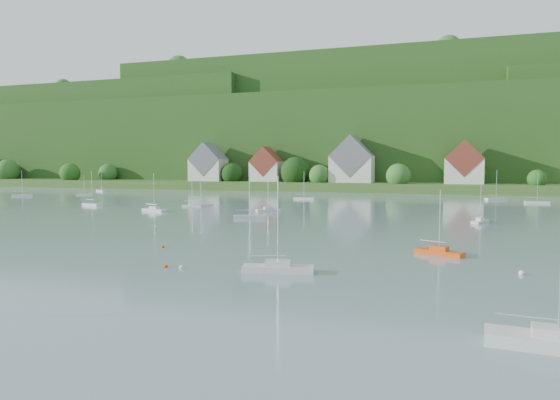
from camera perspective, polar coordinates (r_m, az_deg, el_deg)
name	(u,v)px	position (r m, az deg, el deg)	size (l,w,h in m)	color
far_shore_strip	(345,185)	(205.60, 7.40, 1.73)	(600.00, 60.00, 3.00)	#355720
forested_ridge	(369,140)	(273.40, 10.17, 6.75)	(620.00, 181.22, 69.89)	#163E13
village_building_0	(208,165)	(210.43, -8.18, 3.96)	(14.00, 10.40, 16.00)	silver
village_building_1	(267,167)	(202.58, -1.55, 3.78)	(12.00, 9.36, 14.00)	silver
village_building_2	(352,163)	(192.74, 8.23, 4.17)	(16.00, 11.44, 18.00)	silver
village_building_3	(464,166)	(188.11, 20.24, 3.71)	(13.00, 10.40, 15.50)	silver
near_sailboat_3	(278,268)	(45.41, -0.23, -7.74)	(6.68, 3.22, 8.70)	silver
near_sailboat_4	(558,341)	(30.88, 29.19, -13.91)	(7.36, 2.62, 9.74)	silver
near_sailboat_5	(439,251)	(56.74, 17.72, -5.60)	(5.35, 3.49, 7.04)	#D44C14
mooring_buoy_1	(181,268)	(48.31, -11.22, -7.65)	(0.39, 0.39, 0.39)	white
mooring_buoy_2	(166,267)	(48.98, -12.93, -7.52)	(0.40, 0.40, 0.40)	#CB4904
mooring_buoy_3	(163,248)	(60.49, -13.26, -5.32)	(0.39, 0.39, 0.39)	#CB4904
mooring_buoy_4	(521,275)	(49.55, 25.87, -7.69)	(0.50, 0.50, 0.50)	white
far_sailboat_cluster	(321,203)	(122.56, 4.68, -0.34)	(185.35, 72.35, 8.53)	silver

